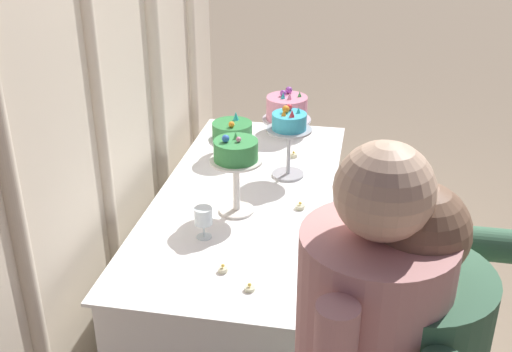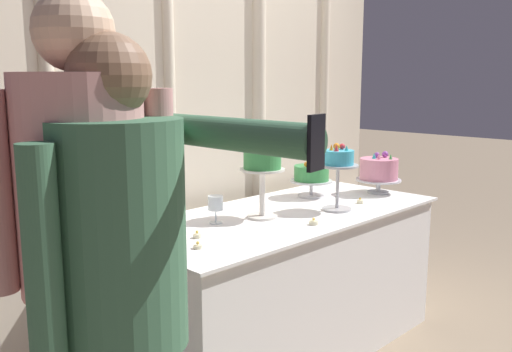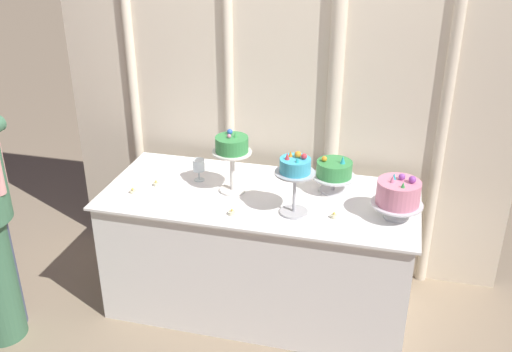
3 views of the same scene
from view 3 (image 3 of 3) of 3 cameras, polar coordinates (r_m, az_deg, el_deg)
The scene contains 12 objects.
ground_plane at distance 3.77m, azimuth -0.03°, elevation -13.16°, with size 24.00×24.00×0.00m, color gray.
draped_curtain at distance 3.67m, azimuth 2.73°, elevation 11.50°, with size 2.95×0.15×2.83m.
cake_table at distance 3.61m, azimuth 0.36°, elevation -7.33°, with size 1.84×0.82×0.79m.
cake_display_leftmost at distance 3.35m, azimuth -2.37°, elevation 2.59°, with size 0.23×0.23×0.37m.
cake_display_midleft at distance 3.11m, azimuth 3.84°, elevation 0.45°, with size 0.22×0.22×0.36m.
cake_display_midright at distance 3.43m, azimuth 7.65°, elevation 0.49°, with size 0.25×0.25×0.23m.
cake_display_rightmost at distance 3.20m, azimuth 13.74°, elevation -1.72°, with size 0.28×0.28×0.26m.
wine_glass at distance 3.56m, azimuth -5.63°, elevation 1.01°, with size 0.07×0.07×0.14m.
tealight_far_left at distance 3.51m, azimuth -11.95°, elevation -1.47°, with size 0.04×0.04×0.03m.
tealight_near_left at distance 3.56m, azimuth -9.73°, elevation -0.76°, with size 0.04×0.04×0.03m.
tealight_near_right at distance 3.20m, azimuth -2.36°, elevation -3.61°, with size 0.04×0.04×0.04m.
tealight_far_right at distance 3.20m, azimuth 7.64°, elevation -3.90°, with size 0.04×0.04×0.04m.
Camera 3 is at (0.73, -2.84, 2.37)m, focal length 40.91 mm.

